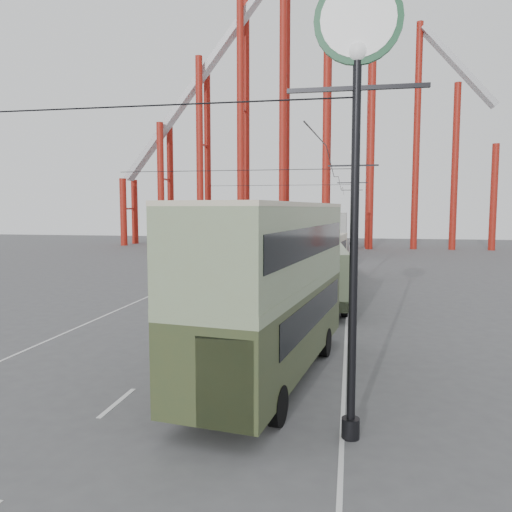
% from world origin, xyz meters
% --- Properties ---
extents(ground, '(160.00, 160.00, 0.00)m').
position_xyz_m(ground, '(0.00, 0.00, 0.00)').
color(ground, '#4C4D4F').
rests_on(ground, ground).
extents(road_markings, '(12.52, 120.00, 0.01)m').
position_xyz_m(road_markings, '(-0.86, 19.70, 0.01)').
color(road_markings, silver).
rests_on(road_markings, ground).
extents(lamp_post_near, '(3.20, 0.44, 10.80)m').
position_xyz_m(lamp_post_near, '(5.60, -3.00, 7.86)').
color(lamp_post_near, black).
rests_on(lamp_post_near, ground).
extents(lamp_post_mid, '(3.20, 0.44, 9.32)m').
position_xyz_m(lamp_post_mid, '(5.60, 18.00, 4.68)').
color(lamp_post_mid, black).
rests_on(lamp_post_mid, ground).
extents(lamp_post_far, '(3.20, 0.44, 9.32)m').
position_xyz_m(lamp_post_far, '(5.60, 40.00, 4.68)').
color(lamp_post_far, black).
rests_on(lamp_post_far, ground).
extents(lamp_post_distant, '(3.20, 0.44, 9.32)m').
position_xyz_m(lamp_post_distant, '(5.60, 62.00, 4.68)').
color(lamp_post_distant, black).
rests_on(lamp_post_distant, ground).
extents(roller_coaster, '(52.95, 5.00, 55.48)m').
position_xyz_m(roller_coaster, '(-2.49, 56.89, 22.92)').
color(roller_coaster, maroon).
rests_on(roller_coaster, ground).
extents(fairground_shed, '(22.00, 10.00, 5.00)m').
position_xyz_m(fairground_shed, '(-6.00, 47.00, 2.50)').
color(fairground_shed, '#9B9B96').
rests_on(fairground_shed, ground).
extents(double_decker_bus, '(4.15, 10.98, 5.75)m').
position_xyz_m(double_decker_bus, '(3.03, 0.89, 3.22)').
color(double_decker_bus, '#3E4625').
rests_on(double_decker_bus, ground).
extents(single_decker_green, '(3.66, 12.15, 3.38)m').
position_xyz_m(single_decker_green, '(3.74, 14.72, 1.91)').
color(single_decker_green, gray).
rests_on(single_decker_green, ground).
extents(single_decker_cream, '(3.96, 11.19, 3.41)m').
position_xyz_m(single_decker_cream, '(3.26, 24.47, 1.92)').
color(single_decker_cream, beige).
rests_on(single_decker_cream, ground).
extents(pedestrian, '(0.69, 0.53, 1.68)m').
position_xyz_m(pedestrian, '(2.66, 10.31, 0.84)').
color(pedestrian, black).
rests_on(pedestrian, ground).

